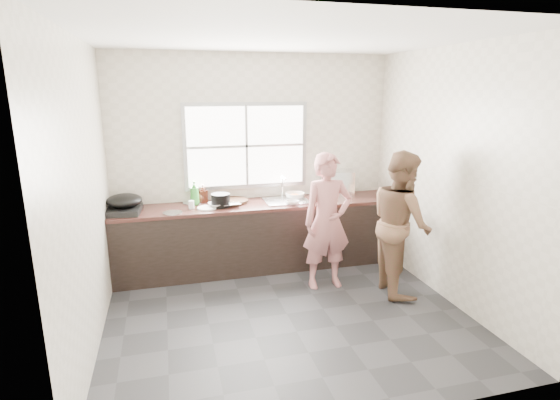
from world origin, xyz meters
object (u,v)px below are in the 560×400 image
object	(u,v)px
plate_food	(207,208)
bottle_brown_tall	(203,194)
woman	(327,226)
bowl_held	(293,202)
pot_lid_left	(173,213)
pot_lid_right	(192,203)
bowl_mince	(218,205)
black_pot	(221,200)
person_side	(401,223)
burner	(121,210)
cutting_board	(233,201)
dish_rack	(337,183)
wok	(124,201)
bottle_green	(194,193)
bottle_brown_short	(198,196)
glass_jar	(191,205)
bowl_crabs	(295,196)

from	to	relation	value
plate_food	bottle_brown_tall	size ratio (longest dim) A/B	1.08
woman	bowl_held	bearing A→B (deg)	113.81
pot_lid_left	pot_lid_right	bearing A→B (deg)	58.21
bowl_mince	black_pot	xyz separation A→B (m)	(0.04, 0.00, 0.05)
person_side	burner	size ratio (longest dim) A/B	3.69
person_side	cutting_board	world-z (taller)	person_side
bowl_held	pot_lid_left	distance (m)	1.46
pot_lid_right	burner	bearing A→B (deg)	-163.50
plate_food	dish_rack	distance (m)	1.81
cutting_board	black_pot	xyz separation A→B (m)	(-0.18, -0.18, 0.06)
bowl_mince	pot_lid_left	size ratio (longest dim) A/B	1.02
wok	pot_lid_right	size ratio (longest dim) A/B	1.73
woman	bottle_green	size ratio (longest dim) A/B	4.91
bottle_green	wok	size ratio (longest dim) A/B	0.74
woman	bowl_held	distance (m)	0.64
bottle_brown_short	pot_lid_right	xyz separation A→B (m)	(-0.07, -0.00, -0.08)
pot_lid_left	bottle_brown_short	bearing A→B (deg)	52.03
cutting_board	bottle_brown_short	world-z (taller)	bottle_brown_short
bowl_mince	bottle_green	bearing A→B (deg)	144.00
bottle_brown_tall	glass_jar	world-z (taller)	bottle_brown_tall
woman	bottle_brown_short	bearing A→B (deg)	145.49
woman	glass_jar	world-z (taller)	woman
woman	cutting_board	bearing A→B (deg)	138.04
woman	wok	bearing A→B (deg)	161.80
bowl_crabs	burner	distance (m)	2.15
cutting_board	pot_lid_left	distance (m)	0.82
woman	plate_food	size ratio (longest dim) A/B	6.34
person_side	glass_jar	size ratio (longest dim) A/B	16.34
bowl_mince	burner	world-z (taller)	burner
woman	bowl_crabs	world-z (taller)	woman
bowl_mince	black_pot	size ratio (longest dim) A/B	0.99
woman	pot_lid_right	bearing A→B (deg)	146.87
bowl_crabs	bowl_held	bearing A→B (deg)	-112.30
bowl_held	burner	bearing A→B (deg)	176.02
woman	dish_rack	xyz separation A→B (m)	(0.48, 0.92, 0.29)
cutting_board	pot_lid_left	xyz separation A→B (m)	(-0.76, -0.31, -0.01)
cutting_board	bottle_brown_tall	xyz separation A→B (m)	(-0.37, 0.12, 0.09)
bottle_green	dish_rack	distance (m)	1.90
person_side	bottle_brown_tall	world-z (taller)	person_side
bowl_held	glass_jar	world-z (taller)	glass_jar
bowl_mince	bottle_brown_tall	bearing A→B (deg)	117.18
glass_jar	pot_lid_left	bearing A→B (deg)	-147.65
bottle_green	dish_rack	size ratio (longest dim) A/B	0.67
bottle_brown_tall	pot_lid_right	bearing A→B (deg)	-170.56
bottle_brown_tall	wok	world-z (taller)	bottle_brown_tall
wok	bottle_green	bearing A→B (deg)	8.87
bowl_crabs	bottle_brown_tall	size ratio (longest dim) A/B	0.93
bowl_held	cutting_board	bearing A→B (deg)	157.36
bottle_brown_short	bowl_held	bearing A→B (deg)	-19.00
plate_food	glass_jar	distance (m)	0.19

